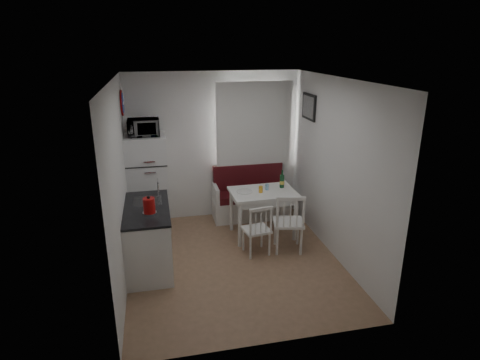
{
  "coord_description": "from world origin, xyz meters",
  "views": [
    {
      "loc": [
        -1.02,
        -5.08,
        3.03
      ],
      "look_at": [
        0.2,
        0.5,
        1.08
      ],
      "focal_mm": 30.0,
      "sensor_mm": 36.0,
      "label": 1
    }
  ],
  "objects_px": {
    "kitchen_counter": "(148,236)",
    "dining_table": "(263,196)",
    "chair_right": "(291,217)",
    "bench": "(250,200)",
    "fridge": "(148,183)",
    "microwave": "(144,127)",
    "chair_left": "(258,225)",
    "kettle": "(149,206)",
    "wine_bottle": "(282,179)"
  },
  "relations": [
    {
      "from": "chair_left",
      "to": "chair_right",
      "type": "distance_m",
      "value": 0.51
    },
    {
      "from": "fridge",
      "to": "kettle",
      "type": "relative_size",
      "value": 6.63
    },
    {
      "from": "dining_table",
      "to": "chair_left",
      "type": "height_order",
      "value": "chair_left"
    },
    {
      "from": "bench",
      "to": "wine_bottle",
      "type": "xyz_separation_m",
      "value": [
        0.38,
        -0.67,
        0.61
      ]
    },
    {
      "from": "chair_left",
      "to": "microwave",
      "type": "bearing_deg",
      "value": 132.53
    },
    {
      "from": "kitchen_counter",
      "to": "wine_bottle",
      "type": "height_order",
      "value": "kitchen_counter"
    },
    {
      "from": "microwave",
      "to": "kettle",
      "type": "distance_m",
      "value": 1.63
    },
    {
      "from": "kitchen_counter",
      "to": "wine_bottle",
      "type": "distance_m",
      "value": 2.33
    },
    {
      "from": "kitchen_counter",
      "to": "fridge",
      "type": "height_order",
      "value": "fridge"
    },
    {
      "from": "dining_table",
      "to": "kettle",
      "type": "distance_m",
      "value": 2.0
    },
    {
      "from": "fridge",
      "to": "microwave",
      "type": "bearing_deg",
      "value": -90.0
    },
    {
      "from": "dining_table",
      "to": "chair_right",
      "type": "xyz_separation_m",
      "value": [
        0.25,
        -0.67,
        -0.1
      ]
    },
    {
      "from": "dining_table",
      "to": "chair_right",
      "type": "relative_size",
      "value": 2.02
    },
    {
      "from": "chair_right",
      "to": "wine_bottle",
      "type": "bearing_deg",
      "value": 94.36
    },
    {
      "from": "dining_table",
      "to": "bench",
      "type": "bearing_deg",
      "value": 90.6
    },
    {
      "from": "chair_right",
      "to": "kitchen_counter",
      "type": "bearing_deg",
      "value": -170.36
    },
    {
      "from": "fridge",
      "to": "wine_bottle",
      "type": "bearing_deg",
      "value": -14.42
    },
    {
      "from": "wine_bottle",
      "to": "bench",
      "type": "bearing_deg",
      "value": 119.65
    },
    {
      "from": "chair_left",
      "to": "fridge",
      "type": "distance_m",
      "value": 2.06
    },
    {
      "from": "chair_right",
      "to": "microwave",
      "type": "xyz_separation_m",
      "value": [
        -2.06,
        1.27,
        1.19
      ]
    },
    {
      "from": "chair_left",
      "to": "wine_bottle",
      "type": "xyz_separation_m",
      "value": [
        0.6,
        0.75,
        0.43
      ]
    },
    {
      "from": "kitchen_counter",
      "to": "dining_table",
      "type": "height_order",
      "value": "kitchen_counter"
    },
    {
      "from": "chair_right",
      "to": "fridge",
      "type": "distance_m",
      "value": 2.46
    },
    {
      "from": "chair_right",
      "to": "bench",
      "type": "bearing_deg",
      "value": 112.79
    },
    {
      "from": "kitchen_counter",
      "to": "microwave",
      "type": "relative_size",
      "value": 2.7
    },
    {
      "from": "bench",
      "to": "chair_right",
      "type": "bearing_deg",
      "value": -78.99
    },
    {
      "from": "dining_table",
      "to": "wine_bottle",
      "type": "xyz_separation_m",
      "value": [
        0.35,
        0.1,
        0.24
      ]
    },
    {
      "from": "fridge",
      "to": "kettle",
      "type": "distance_m",
      "value": 1.52
    },
    {
      "from": "fridge",
      "to": "bench",
      "type": "bearing_deg",
      "value": 3.58
    },
    {
      "from": "chair_right",
      "to": "wine_bottle",
      "type": "xyz_separation_m",
      "value": [
        0.1,
        0.77,
        0.34
      ]
    },
    {
      "from": "kitchen_counter",
      "to": "dining_table",
      "type": "distance_m",
      "value": 1.93
    },
    {
      "from": "chair_right",
      "to": "microwave",
      "type": "relative_size",
      "value": 1.07
    },
    {
      "from": "bench",
      "to": "kitchen_counter",
      "type": "bearing_deg",
      "value": -142.97
    },
    {
      "from": "kettle",
      "to": "kitchen_counter",
      "type": "bearing_deg",
      "value": 100.84
    },
    {
      "from": "bench",
      "to": "fridge",
      "type": "distance_m",
      "value": 1.85
    },
    {
      "from": "dining_table",
      "to": "fridge",
      "type": "distance_m",
      "value": 1.93
    },
    {
      "from": "kitchen_counter",
      "to": "fridge",
      "type": "xyz_separation_m",
      "value": [
        0.02,
        1.24,
        0.36
      ]
    },
    {
      "from": "microwave",
      "to": "chair_right",
      "type": "bearing_deg",
      "value": -31.74
    },
    {
      "from": "fridge",
      "to": "kettle",
      "type": "height_order",
      "value": "fridge"
    },
    {
      "from": "dining_table",
      "to": "fridge",
      "type": "xyz_separation_m",
      "value": [
        -1.81,
        0.65,
        0.13
      ]
    },
    {
      "from": "kitchen_counter",
      "to": "chair_left",
      "type": "bearing_deg",
      "value": -2.29
    },
    {
      "from": "bench",
      "to": "fridge",
      "type": "bearing_deg",
      "value": -176.42
    },
    {
      "from": "bench",
      "to": "chair_left",
      "type": "bearing_deg",
      "value": -98.86
    },
    {
      "from": "dining_table",
      "to": "chair_right",
      "type": "bearing_deg",
      "value": -71.02
    },
    {
      "from": "fridge",
      "to": "wine_bottle",
      "type": "relative_size",
      "value": 5.39
    },
    {
      "from": "chair_left",
      "to": "kettle",
      "type": "xyz_separation_m",
      "value": [
        -1.53,
        -0.2,
        0.53
      ]
    },
    {
      "from": "bench",
      "to": "chair_left",
      "type": "height_order",
      "value": "bench"
    },
    {
      "from": "chair_left",
      "to": "bench",
      "type": "bearing_deg",
      "value": 72.61
    },
    {
      "from": "fridge",
      "to": "microwave",
      "type": "xyz_separation_m",
      "value": [
        0.0,
        -0.05,
        0.95
      ]
    },
    {
      "from": "dining_table",
      "to": "chair_left",
      "type": "distance_m",
      "value": 0.72
    }
  ]
}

